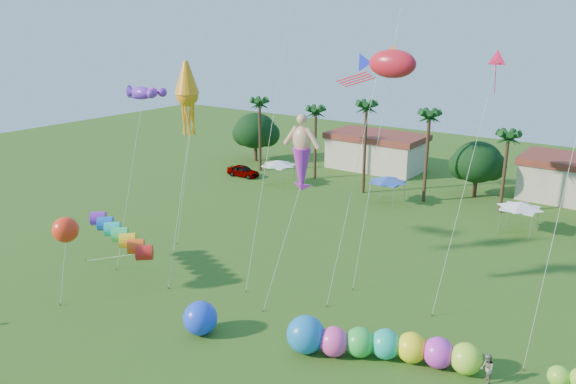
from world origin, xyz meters
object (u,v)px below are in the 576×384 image
Objects in this scene: spectator_b at (487,369)px; caterpillar_inflatable at (374,344)px; blue_ball at (200,318)px; car_a at (243,171)px.

spectator_b is 0.16× the size of caterpillar_inflatable.
spectator_b is at bearing -9.02° from caterpillar_inflatable.
spectator_b is 0.80× the size of blue_ball.
caterpillar_inflatable is at bearing -132.36° from car_a.
car_a is at bearing 125.90° from blue_ball.
caterpillar_inflatable is 10.96m from blue_ball.
caterpillar_inflatable reaches higher than spectator_b.
car_a is 1.99× the size of blue_ball.
caterpillar_inflatable is at bearing -103.90° from spectator_b.
spectator_b is at bearing 18.30° from blue_ball.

